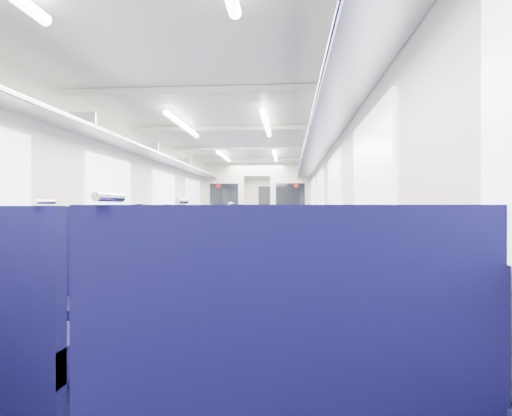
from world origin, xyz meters
TOP-DOWN VIEW (x-y plane):
  - floor at (0.00, 0.00)m, footprint 2.80×18.00m
  - ceiling at (0.00, 0.00)m, footprint 2.80×18.00m
  - wall_left at (-1.40, 0.00)m, footprint 0.02×18.00m
  - dado_left at (-1.39, 0.00)m, footprint 0.03×17.90m
  - wall_right at (1.40, 0.00)m, footprint 0.02×18.00m
  - dado_right at (1.39, 0.00)m, footprint 0.03×17.90m
  - wall_far at (0.00, 9.00)m, footprint 2.80×0.02m
  - luggage_rack_left at (-1.21, 0.00)m, footprint 0.36×17.40m
  - luggage_rack_right at (1.21, 0.00)m, footprint 0.36×17.40m
  - windows at (0.00, -0.46)m, footprint 2.78×15.60m
  - ceiling_fittings at (0.00, -0.26)m, footprint 2.70×16.06m
  - end_door at (0.00, 8.94)m, footprint 0.75×0.06m
  - bulkhead at (-0.00, 3.14)m, footprint 2.80×0.10m
  - seat_5 at (0.83, -6.00)m, footprint 1.10×0.61m
  - seat_6 at (-0.83, -4.88)m, footprint 1.10×0.61m
  - seat_7 at (0.83, -4.71)m, footprint 1.10×0.61m
  - seat_8 at (-0.83, -3.75)m, footprint 1.10×0.61m
  - seat_9 at (0.83, -3.64)m, footprint 1.10×0.61m
  - seat_10 at (-0.83, -2.57)m, footprint 1.10×0.61m
  - seat_11 at (0.83, -2.45)m, footprint 1.10×0.61m
  - seat_12 at (-0.83, -1.41)m, footprint 1.10×0.61m
  - seat_13 at (0.83, -1.47)m, footprint 1.10×0.61m
  - seat_14 at (-0.83, -0.19)m, footprint 1.10×0.61m
  - seat_15 at (0.83, -0.13)m, footprint 1.10×0.61m
  - seat_16 at (-0.83, 0.81)m, footprint 1.10×0.61m
  - seat_17 at (0.83, 0.84)m, footprint 1.10×0.61m
  - seat_18 at (-0.83, 2.03)m, footprint 1.10×0.61m
  - seat_19 at (0.83, 1.97)m, footprint 1.10×0.61m
  - seat_20 at (-0.83, 4.23)m, footprint 1.10×0.61m
  - seat_21 at (0.83, 4.23)m, footprint 1.10×0.61m
  - seat_22 at (-0.83, 5.27)m, footprint 1.10×0.61m
  - seat_23 at (0.83, 5.21)m, footprint 1.10×0.61m
  - seat_24 at (-0.83, 6.35)m, footprint 1.10×0.61m
  - seat_25 at (0.83, 6.32)m, footprint 1.10×0.61m
  - seat_26 at (-0.83, 7.56)m, footprint 1.10×0.61m
  - seat_27 at (0.83, 7.53)m, footprint 1.10×0.61m

SIDE VIEW (x-z plane):
  - floor at x=0.00m, z-range -0.01..0.01m
  - dado_left at x=-1.39m, z-range 0.00..0.70m
  - dado_right at x=1.39m, z-range 0.00..0.70m
  - seat_5 at x=0.83m, z-range -0.23..0.99m
  - seat_6 at x=-0.83m, z-range -0.23..0.99m
  - seat_7 at x=0.83m, z-range -0.23..0.99m
  - seat_8 at x=-0.83m, z-range -0.23..0.99m
  - seat_9 at x=0.83m, z-range -0.23..0.99m
  - seat_10 at x=-0.83m, z-range -0.23..0.99m
  - seat_11 at x=0.83m, z-range -0.23..0.99m
  - seat_12 at x=-0.83m, z-range -0.23..0.99m
  - seat_13 at x=0.83m, z-range -0.23..0.99m
  - seat_14 at x=-0.83m, z-range -0.23..0.99m
  - seat_15 at x=0.83m, z-range -0.23..0.99m
  - seat_16 at x=-0.83m, z-range -0.23..0.99m
  - seat_17 at x=0.83m, z-range -0.23..0.99m
  - seat_18 at x=-0.83m, z-range -0.23..0.99m
  - seat_19 at x=0.83m, z-range -0.23..0.99m
  - seat_20 at x=-0.83m, z-range -0.23..0.99m
  - seat_21 at x=0.83m, z-range -0.23..0.99m
  - seat_22 at x=-0.83m, z-range -0.23..0.99m
  - seat_23 at x=0.83m, z-range -0.23..0.99m
  - seat_24 at x=-0.83m, z-range -0.23..0.99m
  - seat_25 at x=0.83m, z-range -0.23..0.99m
  - seat_26 at x=-0.83m, z-range -0.23..0.99m
  - seat_27 at x=0.83m, z-range -0.23..0.99m
  - end_door at x=0.00m, z-range 0.00..2.00m
  - wall_left at x=-1.40m, z-range 0.00..2.35m
  - wall_right at x=1.40m, z-range 0.00..2.35m
  - wall_far at x=0.00m, z-range 0.00..2.35m
  - bulkhead at x=0.00m, z-range 0.06..2.41m
  - windows at x=0.00m, z-range 1.04..1.79m
  - luggage_rack_left at x=-1.21m, z-range 1.88..2.06m
  - luggage_rack_right at x=1.21m, z-range 1.88..2.06m
  - ceiling_fittings at x=0.00m, z-range 2.23..2.35m
  - ceiling at x=0.00m, z-range 2.35..2.35m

